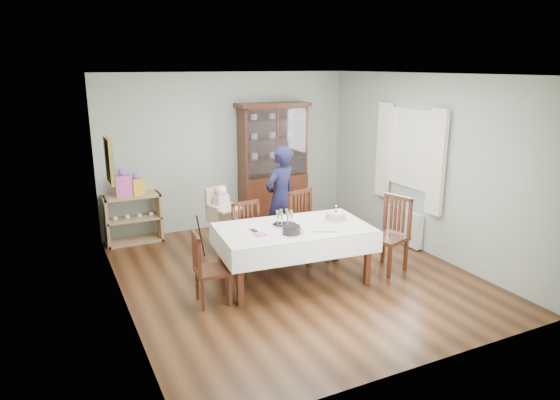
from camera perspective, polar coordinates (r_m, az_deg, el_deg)
floor at (r=7.03m, az=1.51°, el=-8.40°), size 5.00×5.00×0.00m
room_shell at (r=7.01m, az=-0.39°, el=6.09°), size 5.00×5.00×5.00m
dining_table at (r=6.67m, az=1.55°, el=-6.16°), size 2.09×1.32×0.76m
china_cabinet at (r=8.96m, az=-0.81°, el=4.33°), size 1.30×0.48×2.18m
sideboard at (r=8.44m, az=-16.42°, el=-2.05°), size 0.90×0.38×0.80m
picture_frame at (r=6.66m, az=-19.00°, el=4.30°), size 0.04×0.48×0.58m
window at (r=8.05m, az=14.84°, el=5.66°), size 0.04×1.02×1.22m
curtain_left at (r=7.57m, az=17.47°, el=4.12°), size 0.07×0.30×1.55m
curtain_right at (r=8.50m, az=11.77°, el=5.65°), size 0.07×0.30×1.55m
radiator at (r=8.30m, az=13.94°, el=-2.89°), size 0.10×0.80×0.55m
chair_far_left at (r=6.99m, az=-3.20°, el=-5.97°), size 0.48×0.48×0.98m
chair_far_right at (r=7.43m, az=3.26°, el=-4.57°), size 0.56×0.56×1.03m
chair_end_left at (r=6.17m, az=-7.83°, el=-9.31°), size 0.44×0.44×0.91m
chair_end_right at (r=7.20m, az=12.17°, el=-5.49°), size 0.59×0.59×1.05m
woman at (r=7.72m, az=0.05°, el=0.22°), size 0.70×0.59×1.64m
high_chair at (r=7.53m, az=-6.62°, el=-3.38°), size 0.61×0.61×1.10m
champagne_tray at (r=6.60m, az=0.51°, el=-2.39°), size 0.32×0.32×0.19m
birthday_cake at (r=6.84m, az=6.40°, el=-1.87°), size 0.31×0.31×0.21m
plate_stack_dark at (r=6.27m, az=1.28°, el=-3.42°), size 0.30×0.30×0.11m
plate_stack_white at (r=6.35m, az=2.88°, el=-3.28°), size 0.23×0.23×0.09m
napkin_stack at (r=6.23m, az=-2.22°, el=-3.98°), size 0.15×0.15×0.02m
cutlery at (r=6.38m, az=-3.28°, el=-3.56°), size 0.11×0.15×0.01m
cake_knife at (r=6.36m, az=5.16°, el=-3.65°), size 0.28×0.17×0.01m
gift_bag_pink at (r=8.25m, az=-17.47°, el=1.81°), size 0.25×0.16×0.46m
gift_bag_orange at (r=8.29m, az=-16.06°, el=1.71°), size 0.24×0.20×0.37m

